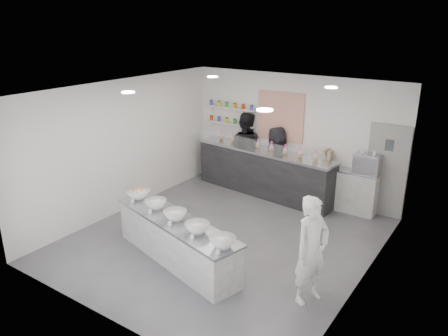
{
  "coord_description": "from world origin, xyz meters",
  "views": [
    {
      "loc": [
        4.44,
        -6.5,
        4.26
      ],
      "look_at": [
        -0.27,
        0.4,
        1.36
      ],
      "focal_mm": 35.0,
      "sensor_mm": 36.0,
      "label": 1
    }
  ],
  "objects_px": {
    "prep_counter": "(176,240)",
    "woman_prep": "(312,250)",
    "staff_right": "(276,160)",
    "back_bar": "(264,172)",
    "espresso_machine": "(367,164)",
    "staff_left": "(245,150)",
    "espresso_ledge": "(348,190)"
  },
  "relations": [
    {
      "from": "espresso_machine",
      "to": "staff_left",
      "type": "xyz_separation_m",
      "value": [
        -3.18,
        0.03,
        -0.21
      ]
    },
    {
      "from": "woman_prep",
      "to": "staff_left",
      "type": "xyz_separation_m",
      "value": [
        -3.47,
        3.69,
        0.11
      ]
    },
    {
      "from": "staff_left",
      "to": "staff_right",
      "type": "height_order",
      "value": "staff_left"
    },
    {
      "from": "prep_counter",
      "to": "woman_prep",
      "type": "height_order",
      "value": "woman_prep"
    },
    {
      "from": "staff_left",
      "to": "espresso_machine",
      "type": "bearing_deg",
      "value": 167.6
    },
    {
      "from": "prep_counter",
      "to": "woman_prep",
      "type": "relative_size",
      "value": 1.72
    },
    {
      "from": "woman_prep",
      "to": "staff_left",
      "type": "distance_m",
      "value": 5.07
    },
    {
      "from": "prep_counter",
      "to": "espresso_machine",
      "type": "xyz_separation_m",
      "value": [
        2.19,
        3.94,
        0.78
      ]
    },
    {
      "from": "staff_left",
      "to": "back_bar",
      "type": "bearing_deg",
      "value": 148.85
    },
    {
      "from": "back_bar",
      "to": "espresso_machine",
      "type": "distance_m",
      "value": 2.54
    },
    {
      "from": "back_bar",
      "to": "woman_prep",
      "type": "relative_size",
      "value": 2.14
    },
    {
      "from": "staff_left",
      "to": "woman_prep",
      "type": "bearing_deg",
      "value": 121.39
    },
    {
      "from": "espresso_ledge",
      "to": "espresso_machine",
      "type": "distance_m",
      "value": 0.8
    },
    {
      "from": "back_bar",
      "to": "staff_left",
      "type": "distance_m",
      "value": 0.86
    },
    {
      "from": "staff_left",
      "to": "prep_counter",
      "type": "bearing_deg",
      "value": 92.04
    },
    {
      "from": "staff_right",
      "to": "woman_prep",
      "type": "bearing_deg",
      "value": 144.56
    },
    {
      "from": "back_bar",
      "to": "staff_left",
      "type": "bearing_deg",
      "value": 166.65
    },
    {
      "from": "staff_right",
      "to": "espresso_ledge",
      "type": "bearing_deg",
      "value": -160.95
    },
    {
      "from": "woman_prep",
      "to": "staff_right",
      "type": "distance_m",
      "value": 4.48
    },
    {
      "from": "back_bar",
      "to": "espresso_ledge",
      "type": "bearing_deg",
      "value": 12.01
    },
    {
      "from": "espresso_machine",
      "to": "woman_prep",
      "type": "relative_size",
      "value": 0.32
    },
    {
      "from": "prep_counter",
      "to": "espresso_ledge",
      "type": "bearing_deg",
      "value": 80.27
    },
    {
      "from": "prep_counter",
      "to": "woman_prep",
      "type": "bearing_deg",
      "value": 21.38
    },
    {
      "from": "back_bar",
      "to": "woman_prep",
      "type": "xyz_separation_m",
      "value": [
        2.76,
        -3.44,
        0.3
      ]
    },
    {
      "from": "back_bar",
      "to": "woman_prep",
      "type": "height_order",
      "value": "woman_prep"
    },
    {
      "from": "espresso_machine",
      "to": "woman_prep",
      "type": "bearing_deg",
      "value": -85.32
    },
    {
      "from": "espresso_machine",
      "to": "espresso_ledge",
      "type": "bearing_deg",
      "value": 180.0
    },
    {
      "from": "back_bar",
      "to": "espresso_machine",
      "type": "xyz_separation_m",
      "value": [
        2.46,
        0.22,
        0.61
      ]
    },
    {
      "from": "espresso_ledge",
      "to": "staff_left",
      "type": "distance_m",
      "value": 2.84
    },
    {
      "from": "back_bar",
      "to": "staff_left",
      "type": "relative_size",
      "value": 1.9
    },
    {
      "from": "prep_counter",
      "to": "back_bar",
      "type": "bearing_deg",
      "value": 109.15
    },
    {
      "from": "prep_counter",
      "to": "staff_left",
      "type": "distance_m",
      "value": 4.12
    }
  ]
}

